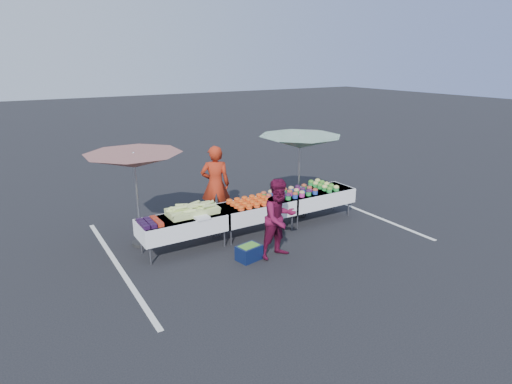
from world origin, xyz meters
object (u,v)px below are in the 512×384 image
umbrella_right (300,143)px  storage_bin (249,252)px  table_center (256,209)px  table_left (183,224)px  umbrella_left (134,161)px  customer (280,218)px  vendor (215,185)px  table_right (317,197)px

umbrella_right → storage_bin: size_ratio=5.05×
table_center → storage_bin: bearing=-127.2°
table_left → storage_bin: bearing=-49.8°
table_left → umbrella_left: (-0.70, 0.75, 1.30)m
table_left → customer: size_ratio=1.13×
customer → umbrella_left: 3.23m
table_left → umbrella_right: bearing=7.5°
table_left → table_center: 1.80m
vendor → umbrella_right: 2.33m
umbrella_left → umbrella_right: umbrella_right is taller
vendor → table_right: bearing=177.6°
table_left → table_right: bearing=0.0°
table_left → umbrella_left: bearing=133.1°
customer → storage_bin: customer is taller
vendor → storage_bin: bearing=104.3°
umbrella_right → table_left: bearing=-172.5°
table_right → umbrella_right: size_ratio=0.69×
customer → umbrella_right: umbrella_right is taller
vendor → customer: size_ratio=1.17×
vendor → umbrella_left: size_ratio=0.73×
customer → umbrella_right: bearing=40.1°
customer → table_right: bearing=28.3°
umbrella_left → vendor: bearing=10.4°
table_center → umbrella_left: size_ratio=0.70×
table_left → umbrella_right: size_ratio=0.69×
table_left → table_center: same height
storage_bin → table_center: bearing=41.5°
customer → table_center: bearing=75.4°
table_right → vendor: size_ratio=0.96×
table_left → umbrella_right: (3.35, 0.44, 1.33)m
table_center → storage_bin: size_ratio=3.48×
table_right → storage_bin: 2.91m
vendor → umbrella_right: (2.02, -0.68, 0.95)m
table_left → storage_bin: 1.53m
table_center → table_right: (1.80, 0.00, 0.00)m
table_left → umbrella_left: 1.65m
vendor → table_left: bearing=64.0°
table_right → vendor: (-2.27, 1.12, 0.38)m
table_right → umbrella_right: (-0.25, 0.44, 1.33)m
umbrella_right → storage_bin: bearing=-147.0°
customer → storage_bin: 0.92m
vendor → storage_bin: size_ratio=3.61×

